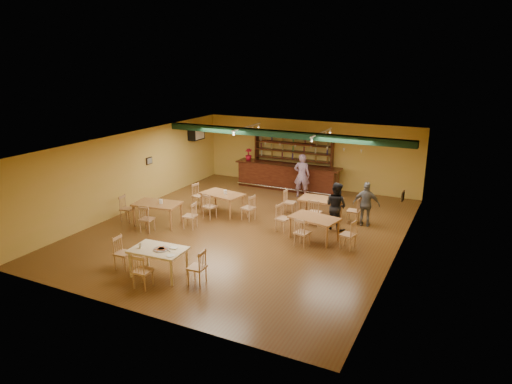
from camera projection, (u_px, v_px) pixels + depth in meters
The scene contains 23 objects.
floor at pixel (248, 228), 15.93m from camera, with size 12.00×12.00×0.00m, color brown.
ceiling_beam at pixel (281, 134), 17.53m from camera, with size 10.00×0.30×0.25m, color black.
track_rail_left at pixel (247, 127), 18.78m from camera, with size 0.05×2.50×0.05m, color white.
track_rail_right at pixel (322, 133), 17.43m from camera, with size 0.05×2.50×0.05m, color white.
ac_unit at pixel (196, 133), 20.91m from camera, with size 0.34×0.70×0.48m, color white.
picture_left at pixel (149, 161), 18.41m from camera, with size 0.04×0.34×0.28m, color black.
picture_right at pixel (403, 196), 13.78m from camera, with size 0.04×0.34×0.28m, color black.
bar_counter at pixel (287, 177), 20.49m from camera, with size 4.79×0.85×1.13m, color black.
back_bar_hutch at pixel (293, 161), 20.87m from camera, with size 3.71×0.40×2.28m, color black.
poinsettia at pixel (248, 154), 21.07m from camera, with size 0.30×0.30×0.54m, color #AF1024.
dining_table_a at pixel (223, 203), 17.36m from camera, with size 1.57×0.94×0.78m, color #A66D3B.
dining_table_b at pixel (320, 208), 16.80m from camera, with size 1.51×0.90×0.75m, color #A66D3B.
dining_table_c at pixel (158, 214), 16.18m from camera, with size 1.59×0.96×0.80m, color #A66D3B.
dining_table_d at pixel (314, 228), 14.86m from camera, with size 1.52×0.91×0.76m, color #A66D3B.
near_table at pixel (159, 262), 12.40m from camera, with size 1.45×0.93×0.78m, color beige.
pizza_tray at pixel (161, 249), 12.24m from camera, with size 0.40×0.40×0.01m, color silver.
parmesan_shaker at pixel (140, 246), 12.34m from camera, with size 0.07×0.07×0.11m, color #EAE5C6.
napkin_stack at pixel (174, 248), 12.31m from camera, with size 0.20×0.15×0.03m, color white.
pizza_server at pixel (167, 249), 12.22m from camera, with size 0.32×0.09×0.00m, color silver.
side_plate at pixel (171, 256), 11.87m from camera, with size 0.22×0.22×0.01m, color white.
patron_bar at pixel (302, 175), 19.26m from camera, with size 0.67×0.44×1.85m, color #834493.
patron_right_a at pixel (336, 206), 15.65m from camera, with size 0.80×0.63×1.65m, color black.
patron_right_b at pixel (366, 204), 15.96m from camera, with size 0.92×0.39×1.58m, color slate.
Camera 1 is at (6.82, -13.27, 5.73)m, focal length 32.27 mm.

